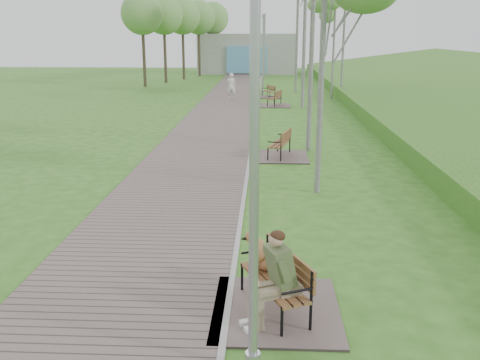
# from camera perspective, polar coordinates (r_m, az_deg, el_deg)

# --- Properties ---
(ground) EXTENTS (120.00, 120.00, 0.00)m
(ground) POSITION_cam_1_polar(r_m,az_deg,el_deg) (7.26, -2.08, -18.67)
(ground) COLOR #30611D
(ground) RESTS_ON ground
(walkway) EXTENTS (3.50, 67.00, 0.04)m
(walkway) POSITION_cam_1_polar(r_m,az_deg,el_deg) (27.88, -1.92, 7.06)
(walkway) COLOR #6B5B56
(walkway) RESTS_ON ground
(kerb) EXTENTS (0.10, 67.00, 0.05)m
(kerb) POSITION_cam_1_polar(r_m,az_deg,el_deg) (27.79, 1.71, 7.04)
(kerb) COLOR #999993
(kerb) RESTS_ON ground
(building_north) EXTENTS (10.00, 5.20, 4.00)m
(building_north) POSITION_cam_1_polar(r_m,az_deg,el_deg) (57.04, 0.82, 13.33)
(building_north) COLOR #9E9E99
(building_north) RESTS_ON ground
(bench_main) EXTENTS (1.90, 2.11, 1.66)m
(bench_main) POSITION_cam_1_polar(r_m,az_deg,el_deg) (8.10, 3.27, -11.01)
(bench_main) COLOR #6B5B56
(bench_main) RESTS_ON ground
(bench_second) EXTENTS (1.85, 2.05, 1.13)m
(bench_second) POSITION_cam_1_polar(r_m,az_deg,el_deg) (18.14, 4.21, 3.09)
(bench_second) COLOR #6B5B56
(bench_second) RESTS_ON ground
(bench_third) EXTENTS (1.77, 1.97, 1.09)m
(bench_third) POSITION_cam_1_polar(r_m,az_deg,el_deg) (31.17, 3.69, 8.26)
(bench_third) COLOR #6B5B56
(bench_third) RESTS_ON ground
(bench_far) EXTENTS (1.54, 1.71, 0.94)m
(bench_far) POSITION_cam_1_polar(r_m,az_deg,el_deg) (35.36, 3.07, 9.06)
(bench_far) COLOR #6B5B56
(bench_far) RESTS_ON ground
(lamp_post_near) EXTENTS (0.19, 0.19, 4.91)m
(lamp_post_near) POSITION_cam_1_polar(r_m,az_deg,el_deg) (6.02, 1.50, -1.71)
(lamp_post_near) COLOR #9FA2A7
(lamp_post_near) RESTS_ON ground
(lamp_post_second) EXTENTS (0.17, 0.17, 4.41)m
(lamp_post_second) POSITION_cam_1_polar(r_m,az_deg,el_deg) (20.18, 1.78, 9.70)
(lamp_post_second) COLOR #9FA2A7
(lamp_post_second) RESTS_ON ground
(lamp_post_third) EXTENTS (0.20, 0.20, 5.26)m
(lamp_post_third) POSITION_cam_1_polar(r_m,az_deg,el_deg) (36.83, 2.47, 12.90)
(lamp_post_third) COLOR #9FA2A7
(lamp_post_third) RESTS_ON ground
(lamp_post_far) EXTENTS (0.22, 0.22, 5.82)m
(lamp_post_far) POSITION_cam_1_polar(r_m,az_deg,el_deg) (52.14, 2.64, 13.92)
(lamp_post_far) COLOR #9FA2A7
(lamp_post_far) RESTS_ON ground
(pedestrian_near) EXTENTS (0.63, 0.45, 1.64)m
(pedestrian_near) POSITION_cam_1_polar(r_m,az_deg,el_deg) (34.44, -0.95, 10.00)
(pedestrian_near) COLOR silver
(pedestrian_near) RESTS_ON ground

